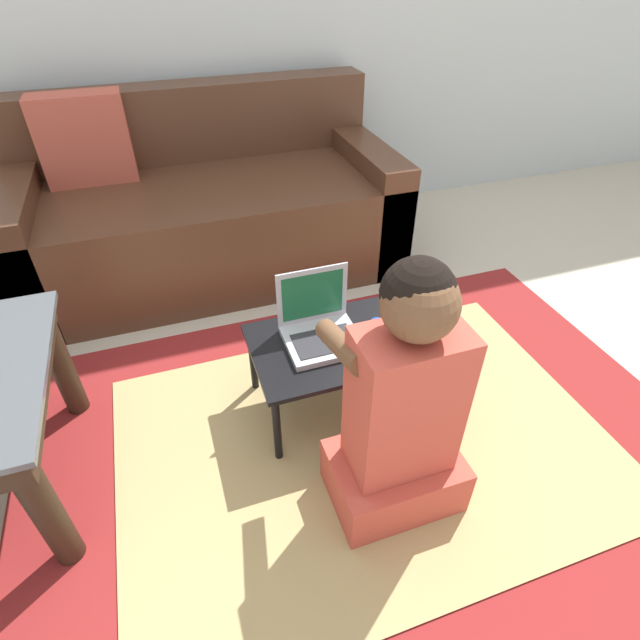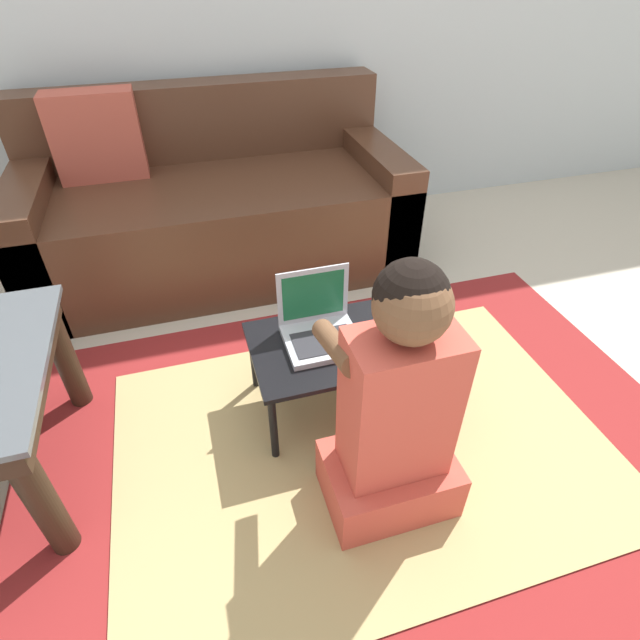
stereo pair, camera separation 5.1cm
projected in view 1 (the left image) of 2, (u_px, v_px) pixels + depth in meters
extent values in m
plane|color=beige|center=(327.00, 461.00, 1.55)|extent=(16.00, 16.00, 0.00)
cube|color=maroon|center=(365.00, 442.00, 1.60)|extent=(2.12, 1.49, 0.01)
cube|color=tan|center=(365.00, 441.00, 1.60)|extent=(1.53, 1.08, 0.00)
cube|color=#4C2D1E|center=(212.00, 226.00, 2.32)|extent=(1.67, 0.80, 0.44)
cube|color=#4C2D1E|center=(190.00, 121.00, 2.32)|extent=(1.67, 0.18, 0.33)
cube|color=#4C2D1E|center=(32.00, 243.00, 2.10)|extent=(0.16, 0.80, 0.53)
cube|color=#4C2D1E|center=(362.00, 194.00, 2.49)|extent=(0.16, 0.80, 0.53)
cube|color=#B24C3D|center=(85.00, 139.00, 2.08)|extent=(0.36, 0.14, 0.36)
cylinder|color=black|center=(45.00, 509.00, 1.19)|extent=(0.07, 0.07, 0.43)
cylinder|color=black|center=(60.00, 362.00, 1.59)|extent=(0.07, 0.07, 0.43)
cube|color=black|center=(346.00, 342.00, 1.58)|extent=(0.60, 0.37, 0.02)
cylinder|color=black|center=(277.00, 430.00, 1.48)|extent=(0.02, 0.02, 0.26)
cylinder|color=black|center=(441.00, 387.00, 1.62)|extent=(0.02, 0.02, 0.26)
cylinder|color=black|center=(253.00, 361.00, 1.72)|extent=(0.02, 0.02, 0.26)
cylinder|color=black|center=(398.00, 328.00, 1.86)|extent=(0.02, 0.02, 0.26)
cube|color=#B7BCC6|center=(323.00, 340.00, 1.56)|extent=(0.23, 0.20, 0.02)
cube|color=#28282D|center=(325.00, 341.00, 1.54)|extent=(0.19, 0.12, 0.00)
cube|color=#B7BCC6|center=(312.00, 295.00, 1.57)|extent=(0.23, 0.01, 0.19)
cube|color=#196038|center=(313.00, 296.00, 1.56)|extent=(0.20, 0.00, 0.16)
ellipsoid|color=#234CB2|center=(381.00, 327.00, 1.60)|extent=(0.06, 0.10, 0.03)
cube|color=#CC4C3D|center=(393.00, 476.00, 1.41)|extent=(0.35, 0.25, 0.17)
cube|color=#CC4C3D|center=(405.00, 403.00, 1.22)|extent=(0.26, 0.16, 0.44)
sphere|color=brown|center=(420.00, 303.00, 1.04)|extent=(0.17, 0.17, 0.17)
sphere|color=black|center=(418.00, 295.00, 1.04)|extent=(0.16, 0.16, 0.16)
cylinder|color=brown|center=(342.00, 346.00, 1.20)|extent=(0.06, 0.26, 0.13)
cylinder|color=brown|center=(432.00, 325.00, 1.27)|extent=(0.06, 0.26, 0.13)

